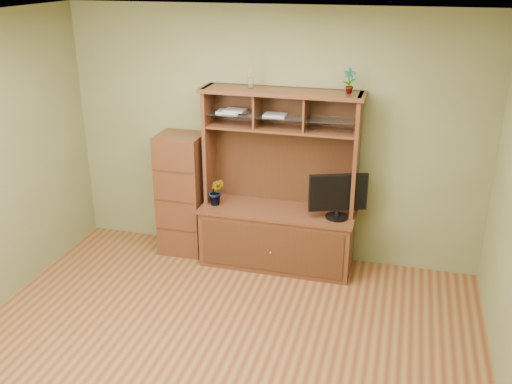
% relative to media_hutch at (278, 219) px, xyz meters
% --- Properties ---
extents(room, '(4.54, 4.04, 2.74)m').
position_rel_media_hutch_xyz_m(room, '(-0.14, -1.73, 0.83)').
color(room, brown).
rests_on(room, ground).
extents(media_hutch, '(1.66, 0.61, 1.90)m').
position_rel_media_hutch_xyz_m(media_hutch, '(0.00, 0.00, 0.00)').
color(media_hutch, '#482614').
rests_on(media_hutch, room).
extents(monitor, '(0.57, 0.26, 0.47)m').
position_rel_media_hutch_xyz_m(monitor, '(0.63, -0.08, 0.38)').
color(monitor, black).
rests_on(monitor, media_hutch).
extents(orchid_plant, '(0.18, 0.15, 0.30)m').
position_rel_media_hutch_xyz_m(orchid_plant, '(-0.66, -0.08, 0.28)').
color(orchid_plant, '#30521C').
rests_on(orchid_plant, media_hutch).
extents(top_plant, '(0.14, 0.11, 0.24)m').
position_rel_media_hutch_xyz_m(top_plant, '(0.66, 0.08, 1.50)').
color(top_plant, '#356222').
rests_on(top_plant, media_hutch).
extents(reed_diffuser, '(0.06, 0.06, 0.30)m').
position_rel_media_hutch_xyz_m(reed_diffuser, '(-0.32, 0.08, 1.50)').
color(reed_diffuser, silver).
rests_on(reed_diffuser, media_hutch).
extents(magazines, '(0.73, 0.19, 0.04)m').
position_rel_media_hutch_xyz_m(magazines, '(-0.37, 0.08, 1.13)').
color(magazines, silver).
rests_on(magazines, media_hutch).
extents(side_cabinet, '(0.49, 0.45, 1.37)m').
position_rel_media_hutch_xyz_m(side_cabinet, '(-1.10, 0.03, 0.16)').
color(side_cabinet, '#482614').
rests_on(side_cabinet, room).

